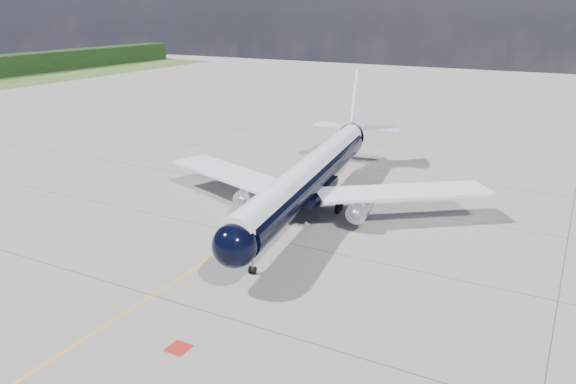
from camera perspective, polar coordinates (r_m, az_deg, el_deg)
name	(u,v)px	position (r m, az deg, el deg)	size (l,w,h in m)	color
ground	(326,184)	(76.38, 3.91, 0.78)	(320.00, 320.00, 0.00)	gray
taxiway_centerline	(310,195)	(72.07, 2.26, -0.28)	(0.16, 160.00, 0.01)	#FFAC0D
red_marking	(179,348)	(41.93, -11.04, -15.30)	(1.60, 1.60, 0.01)	maroon
main_airliner	(313,173)	(65.61, 2.52, 1.89)	(40.25, 49.41, 14.30)	black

